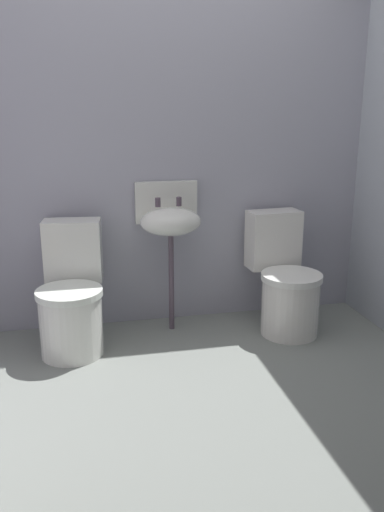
{
  "coord_description": "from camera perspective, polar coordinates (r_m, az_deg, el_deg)",
  "views": [
    {
      "loc": [
        -0.6,
        -2.43,
        1.5
      ],
      "look_at": [
        0.0,
        0.28,
        0.7
      ],
      "focal_mm": 37.61,
      "sensor_mm": 36.0,
      "label": 1
    }
  ],
  "objects": [
    {
      "name": "ground_plane",
      "position": [
        2.94,
        1.21,
        -15.53
      ],
      "size": [
        3.2,
        2.63,
        0.08
      ],
      "primitive_type": "cube",
      "color": "gray"
    },
    {
      "name": "wall_back",
      "position": [
        3.67,
        -3.02,
        9.63
      ],
      "size": [
        3.2,
        0.1,
        2.18
      ],
      "primitive_type": "cube",
      "color": "#A3A3B3",
      "rests_on": "ground"
    },
    {
      "name": "toilet_left",
      "position": [
        3.41,
        -12.68,
        -4.57
      ],
      "size": [
        0.45,
        0.63,
        0.78
      ],
      "rotation": [
        0.0,
        0.0,
        3.02
      ],
      "color": "white",
      "rests_on": "ground"
    },
    {
      "name": "toilet_right",
      "position": [
        3.66,
        9.87,
        -2.94
      ],
      "size": [
        0.43,
        0.62,
        0.78
      ],
      "rotation": [
        0.0,
        0.0,
        3.22
      ],
      "color": "white",
      "rests_on": "ground"
    },
    {
      "name": "sink",
      "position": [
        3.51,
        -2.41,
        3.83
      ],
      "size": [
        0.42,
        0.35,
        0.99
      ],
      "color": "#524451",
      "rests_on": "ground"
    }
  ]
}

